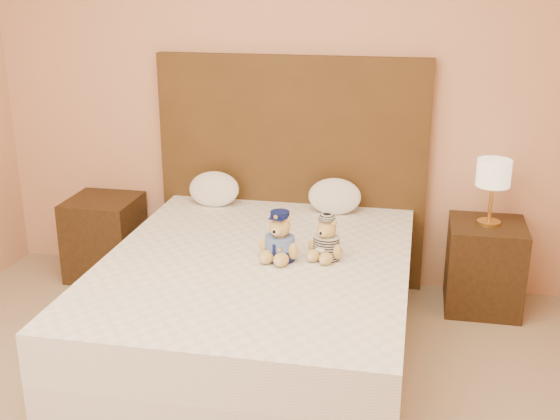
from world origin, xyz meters
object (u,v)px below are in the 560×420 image
object	(u,v)px
pillow_left	(214,187)
pillow_right	(335,195)
lamp	(493,176)
bed	(257,305)
teddy_prisoner	(326,238)
teddy_police	(280,236)
nightstand_left	(105,237)
nightstand_right	(484,266)

from	to	relation	value
pillow_left	pillow_right	world-z (taller)	same
lamp	pillow_right	xyz separation A→B (m)	(-0.94, 0.03, -0.18)
bed	pillow_left	bearing A→B (deg)	119.74
teddy_prisoner	pillow_left	bearing A→B (deg)	159.60
teddy_police	pillow_right	xyz separation A→B (m)	(0.18, 0.82, -0.02)
nightstand_left	teddy_prisoner	xyz separation A→B (m)	(1.61, -0.73, 0.39)
lamp	teddy_police	size ratio (longest dim) A/B	1.51
nightstand_right	teddy_police	bearing A→B (deg)	-144.85
lamp	teddy_police	bearing A→B (deg)	-144.85
lamp	pillow_left	world-z (taller)	lamp
nightstand_right	pillow_left	xyz separation A→B (m)	(-1.72, 0.03, 0.39)
pillow_right	teddy_prisoner	bearing A→B (deg)	-86.04
bed	lamp	size ratio (longest dim) A/B	5.00
nightstand_left	lamp	distance (m)	2.56
bed	pillow_right	world-z (taller)	pillow_right
bed	teddy_police	bearing A→B (deg)	4.08
nightstand_right	lamp	world-z (taller)	lamp
nightstand_left	lamp	bearing A→B (deg)	0.00
teddy_police	pillow_right	distance (m)	0.84
nightstand_left	pillow_right	bearing A→B (deg)	1.10
lamp	teddy_police	distance (m)	1.38
teddy_police	teddy_prisoner	world-z (taller)	teddy_police
nightstand_left	lamp	xyz separation A→B (m)	(2.50, 0.00, 0.57)
pillow_left	pillow_right	bearing A→B (deg)	0.00
teddy_prisoner	pillow_right	distance (m)	0.76
lamp	bed	bearing A→B (deg)	-147.38
nightstand_left	nightstand_right	bearing A→B (deg)	0.00
teddy_police	pillow_left	size ratio (longest dim) A/B	0.80
teddy_police	bed	bearing A→B (deg)	-162.00
teddy_prisoner	pillow_right	xyz separation A→B (m)	(-0.05, 0.76, 0.00)
teddy_prisoner	bed	bearing A→B (deg)	-147.12
nightstand_right	lamp	size ratio (longest dim) A/B	1.38
pillow_right	pillow_left	bearing A→B (deg)	180.00
nightstand_left	pillow_right	xyz separation A→B (m)	(1.56, 0.03, 0.39)
nightstand_right	pillow_left	bearing A→B (deg)	179.00
nightstand_left	pillow_right	size ratio (longest dim) A/B	1.66
teddy_police	pillow_left	bearing A→B (deg)	140.13
bed	nightstand_right	xyz separation A→B (m)	(1.25, 0.80, -0.00)
nightstand_right	pillow_left	world-z (taller)	pillow_left
bed	teddy_police	world-z (taller)	teddy_police
bed	lamp	distance (m)	1.59
nightstand_left	teddy_police	world-z (taller)	teddy_police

